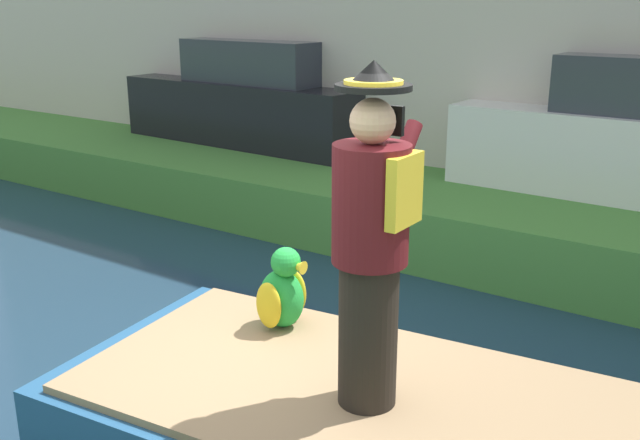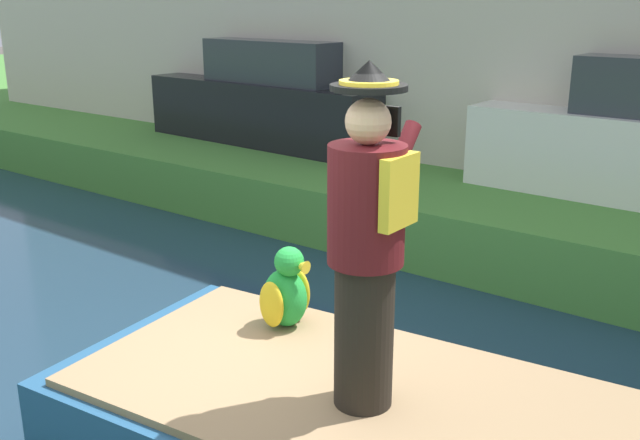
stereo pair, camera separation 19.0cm
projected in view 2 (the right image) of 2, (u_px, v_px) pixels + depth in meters
canal_water at (258, 437)px, 4.79m from camera, size 6.19×48.00×0.10m
grass_bank_far at (617, 169)px, 10.79m from camera, size 9.85×48.00×0.78m
person_pirate at (367, 243)px, 3.71m from camera, size 0.61×0.42×1.85m
parrot_plush at (286, 292)px, 4.84m from camera, size 0.36×0.34×0.57m
parked_car_dark at (283, 98)px, 10.84m from camera, size 1.88×4.07×1.50m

